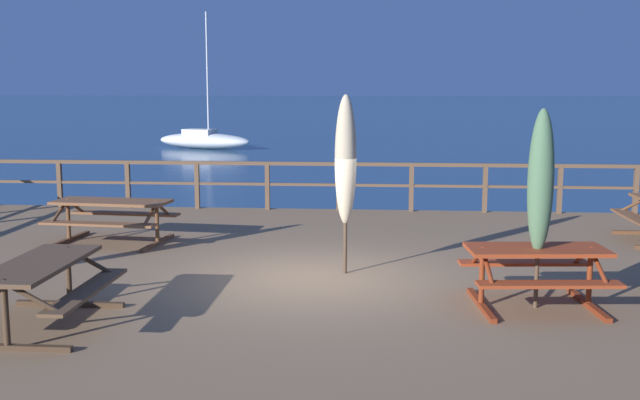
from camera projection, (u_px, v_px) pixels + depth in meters
name	position (u px, v px, depth m)	size (l,w,h in m)	color
ground_plane	(315.00, 327.00, 11.23)	(600.00, 600.00, 0.00)	navy
wooden_deck	(315.00, 302.00, 11.17)	(16.53, 12.44, 0.77)	#846647
railing_waterside_far	(339.00, 178.00, 16.99)	(16.33, 0.10, 1.09)	brown
picnic_table_mid_right	(39.00, 279.00, 8.73)	(1.41, 1.99, 0.78)	brown
picnic_table_front_left	(536.00, 264.00, 9.51)	(1.84, 1.55, 0.78)	#993819
picnic_table_mid_centre	(112.00, 212.00, 13.44)	(2.17, 1.59, 0.78)	brown
patio_umbrella_tall_front	(346.00, 161.00, 11.08)	(0.32, 0.32, 2.66)	#4C3828
patio_umbrella_tall_back_right	(541.00, 182.00, 9.32)	(0.32, 0.32, 2.51)	#4C3828
sailboat_distant	(204.00, 140.00, 43.63)	(6.22, 3.59, 7.72)	white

